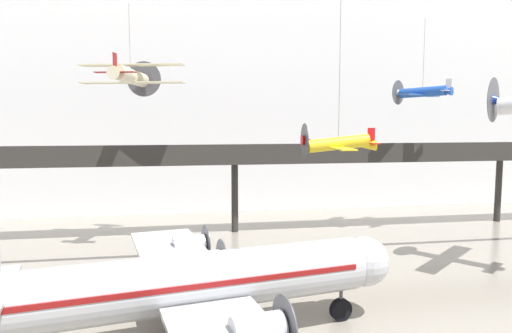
# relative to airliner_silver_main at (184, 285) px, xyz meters

# --- Properties ---
(hangar_back_wall) EXTENTS (140.00, 3.00, 27.61)m
(hangar_back_wall) POSITION_rel_airliner_silver_main_xyz_m (5.39, 35.71, 10.54)
(hangar_back_wall) COLOR white
(hangar_back_wall) RESTS_ON ground
(mezzanine_walkway) EXTENTS (110.00, 3.20, 9.20)m
(mezzanine_walkway) POSITION_rel_airliner_silver_main_xyz_m (5.39, 22.79, 4.30)
(mezzanine_walkway) COLOR #2D2B28
(mezzanine_walkway) RESTS_ON ground
(airliner_silver_main) EXTENTS (24.15, 27.79, 8.91)m
(airliner_silver_main) POSITION_rel_airliner_silver_main_xyz_m (0.00, 0.00, 0.00)
(airliner_silver_main) COLOR #B7BABF
(airliner_silver_main) RESTS_ON ground
(suspended_plane_cream_biplane) EXTENTS (9.43, 7.87, 7.78)m
(suspended_plane_cream_biplane) POSITION_rel_airliner_silver_main_xyz_m (-4.27, 19.34, 12.10)
(suspended_plane_cream_biplane) COLOR beige
(suspended_plane_blue_trainer) EXTENTS (6.34, 5.90, 8.34)m
(suspended_plane_blue_trainer) POSITION_rel_airliner_silver_main_xyz_m (23.88, 20.24, 11.03)
(suspended_plane_blue_trainer) COLOR #1E4CAD
(suspended_plane_yellow_lowwing) EXTENTS (5.28, 6.45, 12.26)m
(suspended_plane_yellow_lowwing) POSITION_rel_airliner_silver_main_xyz_m (10.60, 7.46, 6.63)
(suspended_plane_yellow_lowwing) COLOR yellow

